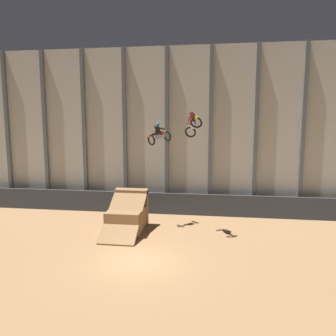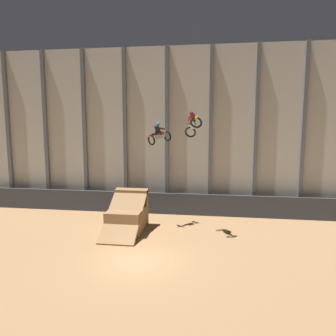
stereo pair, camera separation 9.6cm
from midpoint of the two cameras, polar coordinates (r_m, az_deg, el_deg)
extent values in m
plane|color=#9E754C|center=(17.49, -5.01, -15.93)|extent=(60.00, 60.00, 0.00)
cube|color=beige|center=(25.86, 0.02, 6.50)|extent=(32.00, 0.12, 12.85)
cube|color=slate|center=(30.72, -25.98, 5.93)|extent=(0.28, 0.28, 12.85)
cube|color=slate|center=(28.95, -20.42, 6.16)|extent=(0.28, 0.28, 12.85)
cube|color=slate|center=(27.49, -14.20, 6.35)|extent=(0.28, 0.28, 12.85)
cube|color=slate|center=(26.37, -7.37, 6.47)|extent=(0.28, 0.28, 12.85)
cube|color=slate|center=(25.66, -0.05, 6.49)|extent=(0.28, 0.28, 12.85)
cube|color=slate|center=(25.38, 7.56, 6.41)|extent=(0.28, 0.28, 12.85)
cube|color=slate|center=(25.55, 15.20, 6.21)|extent=(0.28, 0.28, 12.85)
cube|color=slate|center=(26.15, 22.61, 5.91)|extent=(0.28, 0.28, 12.85)
cube|color=#383D47|center=(25.54, -0.35, -6.21)|extent=(31.36, 0.20, 1.66)
cube|color=#966F48|center=(21.93, -7.00, -8.87)|extent=(2.21, 2.90, 1.50)
cube|color=olive|center=(22.92, -6.22, -6.83)|extent=(2.26, 0.50, 2.50)
cube|color=#9E754C|center=(21.22, -7.47, -8.06)|extent=(2.26, 4.25, 2.67)
torus|color=black|center=(22.56, 0.02, 5.57)|extent=(0.70, 0.65, 0.74)
torus|color=black|center=(21.71, -2.77, 4.89)|extent=(0.70, 0.65, 0.74)
cube|color=#B7B7BC|center=(22.08, -1.49, 5.52)|extent=(0.50, 0.54, 0.36)
cube|color=#E54C19|center=(22.16, -1.21, 6.11)|extent=(0.46, 0.49, 0.31)
cube|color=black|center=(21.91, -2.03, 5.97)|extent=(0.50, 0.54, 0.20)
cube|color=#E54C19|center=(21.61, -3.07, 5.52)|extent=(0.35, 0.37, 0.11)
cylinder|color=#B7B7BC|center=(22.42, -0.40, 6.09)|extent=(0.16, 0.17, 0.55)
cylinder|color=black|center=(22.36, -0.55, 6.67)|extent=(0.45, 0.53, 0.04)
cube|color=black|center=(22.00, -1.71, 6.78)|extent=(0.47, 0.48, 0.53)
sphere|color=#2393CC|center=(22.03, -1.62, 7.65)|extent=(0.39, 0.39, 0.30)
cylinder|color=black|center=(22.16, -1.70, 6.15)|extent=(0.36, 0.39, 0.28)
cylinder|color=black|center=(21.97, -1.31, 6.14)|extent=(0.36, 0.39, 0.28)
cylinder|color=black|center=(22.27, -1.50, 6.94)|extent=(0.41, 0.45, 0.18)
cylinder|color=black|center=(22.02, -0.97, 6.93)|extent=(0.41, 0.45, 0.18)
torus|color=black|center=(20.85, 4.05, 6.27)|extent=(0.83, 0.64, 0.71)
torus|color=black|center=(19.63, 5.08, 7.92)|extent=(0.83, 0.64, 0.71)
cube|color=#B7B7BC|center=(20.24, 4.55, 7.44)|extent=(0.37, 0.62, 0.48)
cube|color=yellow|center=(20.47, 4.36, 7.74)|extent=(0.36, 0.54, 0.41)
cube|color=black|center=(20.14, 4.65, 8.28)|extent=(0.34, 0.58, 0.35)
cube|color=yellow|center=(19.65, 5.07, 8.73)|extent=(0.25, 0.38, 0.21)
cylinder|color=#B7B7BC|center=(20.79, 4.10, 7.08)|extent=(0.21, 0.44, 0.41)
cylinder|color=black|center=(20.85, 4.06, 7.72)|extent=(0.49, 0.50, 0.04)
cube|color=maroon|center=(20.43, 4.41, 8.75)|extent=(0.35, 0.33, 0.52)
sphere|color=black|center=(20.65, 4.24, 9.42)|extent=(0.36, 0.42, 0.35)
cylinder|color=maroon|center=(20.34, 4.12, 8.02)|extent=(0.21, 0.32, 0.42)
cylinder|color=maroon|center=(20.40, 4.78, 8.01)|extent=(0.21, 0.32, 0.42)
cylinder|color=maroon|center=(20.60, 3.80, 8.51)|extent=(0.22, 0.42, 0.43)
cylinder|color=maroon|center=(20.69, 4.66, 8.50)|extent=(0.22, 0.42, 0.43)
camera|label=1|loc=(0.05, -89.87, 0.02)|focal=35.00mm
camera|label=2|loc=(0.05, 90.13, -0.02)|focal=35.00mm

